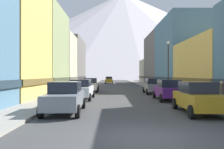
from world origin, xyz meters
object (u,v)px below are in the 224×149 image
(car_right_2, at_px, (153,86))
(streetlamp_right, at_px, (168,59))
(car_left_0, at_px, (65,97))
(car_right_1, at_px, (168,90))
(car_driving_0, at_px, (109,80))
(car_driving_1, at_px, (109,80))
(car_left_1, at_px, (81,89))
(car_right_0, at_px, (198,97))
(pedestrian_0, at_px, (222,94))
(car_left_2, at_px, (90,85))

(car_right_2, xyz_separation_m, streetlamp_right, (1.55, -0.67, 3.09))
(car_left_0, distance_m, streetlamp_right, 15.65)
(car_right_1, bearing_deg, car_driving_0, 98.12)
(car_driving_0, bearing_deg, car_driving_1, 90.00)
(car_left_0, relative_size, car_driving_1, 1.01)
(car_left_1, xyz_separation_m, car_right_0, (7.60, -7.33, 0.00))
(car_left_0, height_order, car_right_1, same)
(car_right_1, distance_m, car_right_2, 6.69)
(car_right_2, bearing_deg, car_driving_1, 99.27)
(car_right_2, bearing_deg, pedestrian_0, -77.49)
(car_driving_0, bearing_deg, car_right_0, -83.06)
(car_left_0, distance_m, car_right_1, 9.87)
(car_right_1, distance_m, streetlamp_right, 6.94)
(car_driving_0, bearing_deg, car_right_1, -81.88)
(pedestrian_0, relative_size, streetlamp_right, 0.28)
(car_right_1, xyz_separation_m, streetlamp_right, (1.55, 6.02, 3.09))
(car_right_1, height_order, car_driving_0, same)
(car_left_1, xyz_separation_m, car_right_2, (7.60, 5.92, 0.00))
(car_driving_0, xyz_separation_m, streetlamp_right, (6.95, -31.81, 3.09))
(car_right_1, height_order, pedestrian_0, car_right_1)
(car_left_1, height_order, car_left_2, same)
(car_right_0, bearing_deg, car_left_2, 114.97)
(car_right_2, relative_size, streetlamp_right, 0.76)
(car_left_0, xyz_separation_m, car_right_0, (7.60, -0.25, 0.00))
(car_left_1, height_order, car_right_1, same)
(car_left_2, height_order, car_driving_0, same)
(car_left_2, height_order, streetlamp_right, streetlamp_right)
(car_right_0, height_order, streetlamp_right, streetlamp_right)
(car_right_0, xyz_separation_m, car_driving_0, (-5.40, 44.39, 0.00))
(car_right_2, bearing_deg, car_right_0, -89.98)
(car_left_1, distance_m, car_right_2, 9.63)
(car_driving_0, height_order, streetlamp_right, streetlamp_right)
(car_right_2, xyz_separation_m, car_driving_1, (-5.40, 33.09, 0.00))
(pedestrian_0, distance_m, streetlamp_right, 10.87)
(car_right_1, bearing_deg, car_left_2, 127.88)
(car_right_1, bearing_deg, car_left_1, 174.21)
(car_right_1, bearing_deg, car_driving_1, 97.73)
(car_right_1, bearing_deg, pedestrian_0, -60.69)
(car_left_2, distance_m, pedestrian_0, 17.34)
(car_right_1, relative_size, car_driving_0, 1.01)
(car_left_1, bearing_deg, car_driving_0, 86.60)
(car_left_0, xyz_separation_m, pedestrian_0, (10.05, 1.94, -0.01))
(streetlamp_right, bearing_deg, car_driving_1, 101.63)
(car_left_1, relative_size, car_driving_0, 1.01)
(car_left_2, relative_size, car_driving_1, 1.01)
(streetlamp_right, bearing_deg, car_left_1, -150.18)
(streetlamp_right, bearing_deg, car_right_1, -104.46)
(pedestrian_0, bearing_deg, car_driving_1, 100.08)
(car_left_1, height_order, car_right_2, same)
(car_left_1, xyz_separation_m, car_right_1, (7.60, -0.77, 0.00))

